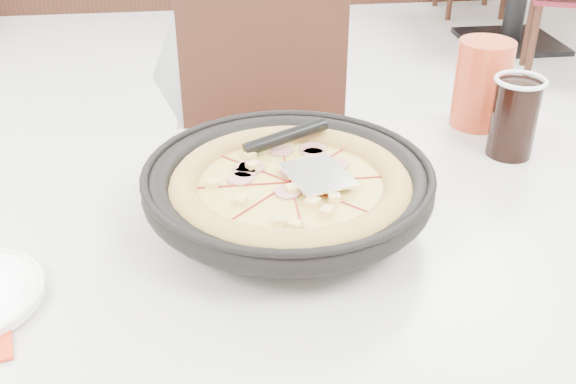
{
  "coord_description": "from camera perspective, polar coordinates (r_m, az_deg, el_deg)",
  "views": [
    {
      "loc": [
        0.19,
        -1.3,
        1.28
      ],
      "look_at": [
        0.29,
        -0.49,
        0.8
      ],
      "focal_mm": 42.0,
      "sensor_mm": 36.0,
      "label": 1
    }
  ],
  "objects": [
    {
      "name": "cola_glass",
      "position": [
        1.2,
        18.57,
        5.83
      ],
      "size": [
        0.08,
        0.08,
        0.13
      ],
      "primitive_type": "cylinder",
      "rotation": [
        0.0,
        0.0,
        0.11
      ],
      "color": "black",
      "rests_on": "main_table"
    },
    {
      "name": "pizza",
      "position": [
        0.92,
        0.22,
        -0.36
      ],
      "size": [
        0.35,
        0.35,
        0.02
      ],
      "primitive_type": "cylinder",
      "rotation": [
        0.0,
        0.0,
        0.11
      ],
      "color": "#B58D48",
      "rests_on": "pizza_pan"
    },
    {
      "name": "chair_far",
      "position": [
        1.63,
        -2.92,
        0.74
      ],
      "size": [
        0.5,
        0.5,
        0.95
      ],
      "primitive_type": null,
      "rotation": [
        0.0,
        0.0,
        2.91
      ],
      "color": "black",
      "rests_on": "floor"
    },
    {
      "name": "pizza_server",
      "position": [
        0.91,
        2.52,
        1.5
      ],
      "size": [
        0.1,
        0.11,
        0.0
      ],
      "primitive_type": "cube",
      "rotation": [
        0.0,
        0.0,
        0.28
      ],
      "color": "white",
      "rests_on": "pizza"
    },
    {
      "name": "trivet",
      "position": [
        0.95,
        -0.82,
        -2.19
      ],
      "size": [
        0.14,
        0.14,
        0.04
      ],
      "primitive_type": "cylinder",
      "rotation": [
        0.0,
        0.0,
        0.11
      ],
      "color": "black",
      "rests_on": "main_table"
    },
    {
      "name": "pizza_pan",
      "position": [
        0.96,
        -0.0,
        -0.41
      ],
      "size": [
        0.4,
        0.4,
        0.01
      ],
      "primitive_type": "cylinder",
      "rotation": [
        0.0,
        0.0,
        0.11
      ],
      "color": "black",
      "rests_on": "trivet"
    },
    {
      "name": "red_cup",
      "position": [
        1.3,
        16.08,
        8.79
      ],
      "size": [
        0.11,
        0.11,
        0.16
      ],
      "primitive_type": "cylinder",
      "rotation": [
        0.0,
        0.0,
        0.11
      ],
      "color": "#BB3A1D",
      "rests_on": "main_table"
    },
    {
      "name": "floor",
      "position": [
        1.84,
        -11.18,
        -14.61
      ],
      "size": [
        7.0,
        7.0,
        0.0
      ],
      "primitive_type": "plane",
      "color": "silver",
      "rests_on": "ground"
    }
  ]
}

